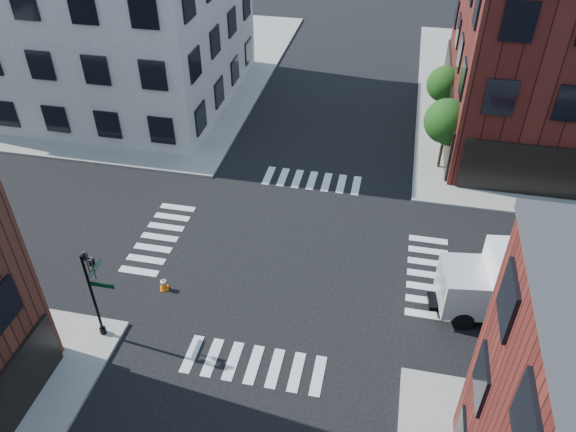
{
  "coord_description": "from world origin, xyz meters",
  "views": [
    {
      "loc": [
        4.41,
        -21.09,
        19.03
      ],
      "look_at": [
        -0.02,
        0.03,
        2.5
      ],
      "focal_mm": 35.0,
      "sensor_mm": 36.0,
      "label": 1
    }
  ],
  "objects": [
    {
      "name": "ground",
      "position": [
        0.0,
        0.0,
        0.0
      ],
      "size": [
        120.0,
        120.0,
        0.0
      ],
      "primitive_type": "plane",
      "color": "black",
      "rests_on": "ground"
    },
    {
      "name": "sidewalk_nw",
      "position": [
        -21.0,
        21.0,
        0.07
      ],
      "size": [
        30.0,
        30.0,
        0.15
      ],
      "primitive_type": "cube",
      "color": "gray",
      "rests_on": "ground"
    },
    {
      "name": "box_truck",
      "position": [
        11.3,
        -1.73,
        1.84
      ],
      "size": [
        8.01,
        3.36,
        3.54
      ],
      "rotation": [
        0.0,
        0.0,
        0.14
      ],
      "color": "white",
      "rests_on": "ground"
    },
    {
      "name": "tree_far",
      "position": [
        7.56,
        15.98,
        2.87
      ],
      "size": [
        2.43,
        2.43,
        4.07
      ],
      "color": "black",
      "rests_on": "ground"
    },
    {
      "name": "building_nw",
      "position": [
        -19.0,
        16.0,
        5.5
      ],
      "size": [
        22.0,
        16.0,
        11.0
      ],
      "primitive_type": "cube",
      "color": "#B9B3A9",
      "rests_on": "ground"
    },
    {
      "name": "tree_near",
      "position": [
        7.56,
        9.98,
        3.16
      ],
      "size": [
        2.69,
        2.69,
        4.49
      ],
      "color": "black",
      "rests_on": "ground"
    },
    {
      "name": "traffic_cone",
      "position": [
        -5.3,
        -3.58,
        0.35
      ],
      "size": [
        0.52,
        0.52,
        0.73
      ],
      "rotation": [
        0.0,
        0.0,
        0.41
      ],
      "color": "orange",
      "rests_on": "ground"
    },
    {
      "name": "signal_pole",
      "position": [
        -6.72,
        -6.68,
        2.86
      ],
      "size": [
        1.29,
        1.24,
        4.6
      ],
      "color": "black",
      "rests_on": "ground"
    }
  ]
}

